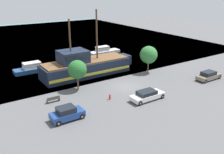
{
  "coord_description": "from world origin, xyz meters",
  "views": [
    {
      "loc": [
        -22.0,
        -29.1,
        14.64
      ],
      "look_at": [
        -1.32,
        2.0,
        1.2
      ],
      "focal_mm": 40.0,
      "sensor_mm": 36.0,
      "label": 1
    }
  ],
  "objects_px": {
    "parked_car_curb_front": "(67,113)",
    "parked_car_curb_rear": "(147,95)",
    "moored_boat_outer": "(34,68)",
    "bench_promenade_east": "(53,99)",
    "pirate_ship": "(85,66)",
    "fire_hydrant": "(110,97)",
    "moored_boat_dockside": "(104,51)",
    "parked_car_curb_mid": "(209,76)"
  },
  "relations": [
    {
      "from": "pirate_ship",
      "to": "parked_car_curb_front",
      "type": "xyz_separation_m",
      "value": [
        -9.19,
        -12.97,
        -0.92
      ]
    },
    {
      "from": "moored_boat_outer",
      "to": "parked_car_curb_rear",
      "type": "xyz_separation_m",
      "value": [
        9.08,
        -20.88,
        0.04
      ]
    },
    {
      "from": "moored_boat_outer",
      "to": "bench_promenade_east",
      "type": "xyz_separation_m",
      "value": [
        -1.98,
        -14.45,
        -0.22
      ]
    },
    {
      "from": "parked_car_curb_mid",
      "to": "bench_promenade_east",
      "type": "xyz_separation_m",
      "value": [
        -24.97,
        6.05,
        -0.28
      ]
    },
    {
      "from": "parked_car_curb_mid",
      "to": "fire_hydrant",
      "type": "bearing_deg",
      "value": 171.93
    },
    {
      "from": "parked_car_curb_mid",
      "to": "parked_car_curb_rear",
      "type": "bearing_deg",
      "value": -178.42
    },
    {
      "from": "pirate_ship",
      "to": "fire_hydrant",
      "type": "distance_m",
      "value": 11.28
    },
    {
      "from": "moored_boat_outer",
      "to": "parked_car_curb_rear",
      "type": "distance_m",
      "value": 22.77
    },
    {
      "from": "moored_boat_dockside",
      "to": "parked_car_curb_front",
      "type": "relative_size",
      "value": 1.9
    },
    {
      "from": "parked_car_curb_rear",
      "to": "moored_boat_dockside",
      "type": "bearing_deg",
      "value": 71.13
    },
    {
      "from": "pirate_ship",
      "to": "parked_car_curb_front",
      "type": "bearing_deg",
      "value": -125.33
    },
    {
      "from": "parked_car_curb_front",
      "to": "bench_promenade_east",
      "type": "height_order",
      "value": "parked_car_curb_front"
    },
    {
      "from": "parked_car_curb_front",
      "to": "parked_car_curb_rear",
      "type": "xyz_separation_m",
      "value": [
        11.44,
        -1.02,
        -0.11
      ]
    },
    {
      "from": "parked_car_curb_mid",
      "to": "parked_car_curb_rear",
      "type": "xyz_separation_m",
      "value": [
        -13.91,
        -0.38,
        -0.02
      ]
    },
    {
      "from": "bench_promenade_east",
      "to": "parked_car_curb_rear",
      "type": "bearing_deg",
      "value": -30.17
    },
    {
      "from": "moored_boat_outer",
      "to": "fire_hydrant",
      "type": "distance_m",
      "value": 18.58
    },
    {
      "from": "parked_car_curb_mid",
      "to": "bench_promenade_east",
      "type": "bearing_deg",
      "value": 166.39
    },
    {
      "from": "bench_promenade_east",
      "to": "moored_boat_outer",
      "type": "bearing_deg",
      "value": 82.2
    },
    {
      "from": "pirate_ship",
      "to": "parked_car_curb_front",
      "type": "distance_m",
      "value": 15.92
    },
    {
      "from": "moored_boat_dockside",
      "to": "fire_hydrant",
      "type": "distance_m",
      "value": 25.4
    },
    {
      "from": "moored_boat_outer",
      "to": "bench_promenade_east",
      "type": "relative_size",
      "value": 4.26
    },
    {
      "from": "moored_boat_outer",
      "to": "bench_promenade_east",
      "type": "distance_m",
      "value": 14.59
    },
    {
      "from": "moored_boat_dockside",
      "to": "parked_car_curb_mid",
      "type": "distance_m",
      "value": 25.14
    },
    {
      "from": "moored_boat_dockside",
      "to": "bench_promenade_east",
      "type": "distance_m",
      "value": 26.95
    },
    {
      "from": "pirate_ship",
      "to": "fire_hydrant",
      "type": "height_order",
      "value": "pirate_ship"
    },
    {
      "from": "moored_boat_dockside",
      "to": "bench_promenade_east",
      "type": "xyz_separation_m",
      "value": [
        -19.59,
        -18.51,
        -0.21
      ]
    },
    {
      "from": "pirate_ship",
      "to": "parked_car_curb_rear",
      "type": "xyz_separation_m",
      "value": [
        2.25,
        -13.99,
        -1.02
      ]
    },
    {
      "from": "moored_boat_dockside",
      "to": "bench_promenade_east",
      "type": "relative_size",
      "value": 4.06
    },
    {
      "from": "pirate_ship",
      "to": "fire_hydrant",
      "type": "xyz_separation_m",
      "value": [
        -1.96,
        -11.04,
        -1.31
      ]
    },
    {
      "from": "pirate_ship",
      "to": "moored_boat_dockside",
      "type": "relative_size",
      "value": 2.3
    },
    {
      "from": "parked_car_curb_mid",
      "to": "parked_car_curb_rear",
      "type": "height_order",
      "value": "parked_car_curb_mid"
    },
    {
      "from": "moored_boat_outer",
      "to": "parked_car_curb_mid",
      "type": "relative_size",
      "value": 1.66
    },
    {
      "from": "parked_car_curb_front",
      "to": "bench_promenade_east",
      "type": "relative_size",
      "value": 2.14
    },
    {
      "from": "parked_car_curb_rear",
      "to": "moored_boat_outer",
      "type": "bearing_deg",
      "value": 113.51
    },
    {
      "from": "fire_hydrant",
      "to": "parked_car_curb_front",
      "type": "bearing_deg",
      "value": -165.04
    },
    {
      "from": "moored_boat_dockside",
      "to": "fire_hydrant",
      "type": "xyz_separation_m",
      "value": [
        -12.73,
        -21.98,
        -0.24
      ]
    },
    {
      "from": "moored_boat_outer",
      "to": "fire_hydrant",
      "type": "relative_size",
      "value": 10.09
    },
    {
      "from": "parked_car_curb_front",
      "to": "parked_car_curb_mid",
      "type": "xyz_separation_m",
      "value": [
        25.36,
        -0.64,
        -0.08
      ]
    },
    {
      "from": "pirate_ship",
      "to": "parked_car_curb_rear",
      "type": "height_order",
      "value": "pirate_ship"
    },
    {
      "from": "moored_boat_outer",
      "to": "parked_car_curb_front",
      "type": "height_order",
      "value": "moored_boat_outer"
    },
    {
      "from": "moored_boat_outer",
      "to": "bench_promenade_east",
      "type": "bearing_deg",
      "value": -97.8
    },
    {
      "from": "parked_car_curb_mid",
      "to": "bench_promenade_east",
      "type": "distance_m",
      "value": 25.7
    }
  ]
}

